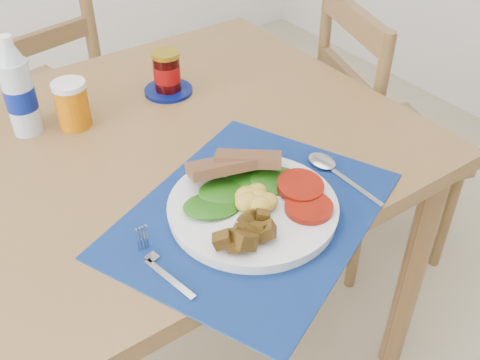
# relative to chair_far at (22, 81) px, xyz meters

# --- Properties ---
(table) EXTENTS (1.40, 0.90, 0.75)m
(table) POSITION_rel_chair_far_xyz_m (-0.07, -0.73, 0.06)
(table) COLOR brown
(table) RESTS_ON ground
(chair_far) EXTENTS (0.52, 0.51, 1.21)m
(chair_far) POSITION_rel_chair_far_xyz_m (0.00, 0.00, 0.00)
(chair_far) COLOR brown
(chair_far) RESTS_ON ground
(chair_end) EXTENTS (0.49, 0.50, 1.08)m
(chair_end) POSITION_rel_chair_far_xyz_m (0.82, -0.71, -0.05)
(chair_end) COLOR brown
(chair_end) RESTS_ON ground
(placemat) EXTENTS (0.62, 0.56, 0.00)m
(placemat) POSITION_rel_chair_far_xyz_m (0.11, -1.05, 0.15)
(placemat) COLOR black
(placemat) RESTS_ON table
(breakfast_plate) EXTENTS (0.31, 0.31, 0.07)m
(breakfast_plate) POSITION_rel_chair_far_xyz_m (0.11, -1.05, 0.17)
(breakfast_plate) COLOR silver
(breakfast_plate) RESTS_ON placemat
(fork) EXTENTS (0.03, 0.16, 0.00)m
(fork) POSITION_rel_chair_far_xyz_m (-0.09, -1.06, 0.15)
(fork) COLOR #B2B5BA
(fork) RESTS_ON placemat
(spoon) EXTENTS (0.05, 0.20, 0.01)m
(spoon) POSITION_rel_chair_far_xyz_m (0.32, -1.04, 0.15)
(spoon) COLOR #B2B5BA
(spoon) RESTS_ON placemat
(water_bottle) EXTENTS (0.07, 0.07, 0.22)m
(water_bottle) POSITION_rel_chair_far_xyz_m (-0.13, -0.54, 0.24)
(water_bottle) COLOR #ADBFCC
(water_bottle) RESTS_ON table
(juice_glass) EXTENTS (0.07, 0.07, 0.10)m
(juice_glass) POSITION_rel_chair_far_xyz_m (-0.03, -0.57, 0.20)
(juice_glass) COLOR #B85F04
(juice_glass) RESTS_ON table
(jam_on_saucer) EXTENTS (0.12, 0.12, 0.11)m
(jam_on_saucer) POSITION_rel_chair_far_xyz_m (0.21, -0.56, 0.19)
(jam_on_saucer) COLOR #040F4F
(jam_on_saucer) RESTS_ON table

